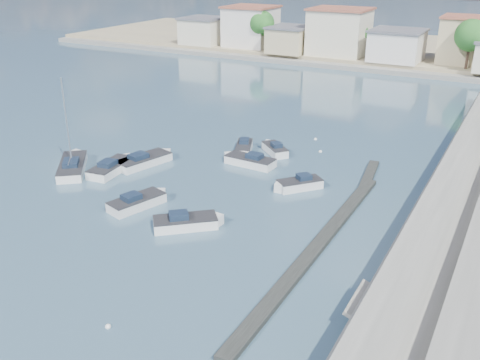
# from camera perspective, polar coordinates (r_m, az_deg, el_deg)

# --- Properties ---
(ground) EXTENTS (400.00, 400.00, 0.00)m
(ground) POSITION_cam_1_polar(r_m,az_deg,el_deg) (66.18, 12.01, 5.95)
(ground) COLOR #294153
(ground) RESTS_ON ground
(breakwater) EXTENTS (2.00, 31.02, 0.35)m
(breakwater) POSITION_cam_1_polar(r_m,az_deg,el_deg) (39.93, 9.53, -5.23)
(breakwater) COLOR black
(breakwater) RESTS_ON ground
(far_shore_land) EXTENTS (160.00, 40.00, 1.40)m
(far_shore_land) POSITION_cam_1_polar(r_m,az_deg,el_deg) (115.71, 20.07, 12.64)
(far_shore_land) COLOR gray
(far_shore_land) RESTS_ON ground
(far_shore_quay) EXTENTS (160.00, 2.50, 0.80)m
(far_shore_quay) POSITION_cam_1_polar(r_m,az_deg,el_deg) (95.39, 17.79, 10.78)
(far_shore_quay) COLOR slate
(far_shore_quay) RESTS_ON ground
(shore_trees) EXTENTS (74.56, 38.32, 7.92)m
(shore_trees) POSITION_cam_1_polar(r_m,az_deg,el_deg) (90.38, 23.12, 13.20)
(shore_trees) COLOR #38281E
(shore_trees) RESTS_ON ground
(motorboat_a) EXTENTS (2.67, 5.92, 1.48)m
(motorboat_a) POSITION_cam_1_polar(r_m,az_deg,el_deg) (51.54, -13.37, 1.35)
(motorboat_a) COLOR silver
(motorboat_a) RESTS_ON ground
(motorboat_b) EXTENTS (3.15, 5.27, 1.48)m
(motorboat_b) POSITION_cam_1_polar(r_m,az_deg,el_deg) (43.91, -10.67, -2.30)
(motorboat_b) COLOR silver
(motorboat_b) RESTS_ON ground
(motorboat_c) EXTENTS (5.48, 2.11, 1.48)m
(motorboat_c) POSITION_cam_1_polar(r_m,az_deg,el_deg) (51.64, 0.85, 2.04)
(motorboat_c) COLOR silver
(motorboat_c) RESTS_ON ground
(motorboat_d) EXTENTS (3.74, 3.98, 1.48)m
(motorboat_d) POSITION_cam_1_polar(r_m,az_deg,el_deg) (46.54, 6.13, -0.52)
(motorboat_d) COLOR silver
(motorboat_d) RESTS_ON ground
(motorboat_e) EXTENTS (3.54, 6.26, 1.48)m
(motorboat_e) POSITION_cam_1_polar(r_m,az_deg,el_deg) (52.59, -10.01, 2.08)
(motorboat_e) COLOR silver
(motorboat_e) RESTS_ON ground
(motorboat_f) EXTENTS (3.73, 3.56, 1.48)m
(motorboat_f) POSITION_cam_1_polar(r_m,az_deg,el_deg) (54.89, 3.66, 3.29)
(motorboat_f) COLOR silver
(motorboat_f) RESTS_ON ground
(motorboat_g) EXTENTS (2.97, 4.42, 1.48)m
(motorboat_g) POSITION_cam_1_polar(r_m,az_deg,el_deg) (54.90, 0.40, 3.34)
(motorboat_g) COLOR silver
(motorboat_g) RESTS_ON ground
(motorboat_h) EXTENTS (4.79, 4.47, 1.48)m
(motorboat_h) POSITION_cam_1_polar(r_m,az_deg,el_deg) (40.09, -5.48, -4.55)
(motorboat_h) COLOR silver
(motorboat_h) RESTS_ON ground
(sailboat) EXTENTS (5.85, 6.49, 9.00)m
(sailboat) POSITION_cam_1_polar(r_m,az_deg,el_deg) (52.92, -17.41, 1.51)
(sailboat) COLOR silver
(sailboat) RESTS_ON ground
(mooring_buoys) EXTENTS (19.06, 39.35, 0.33)m
(mooring_buoys) POSITION_cam_1_polar(r_m,az_deg,el_deg) (41.96, 1.52, -3.63)
(mooring_buoys) COLOR white
(mooring_buoys) RESTS_ON ground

